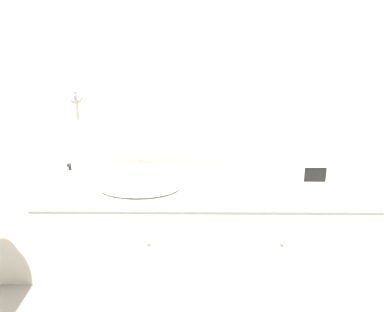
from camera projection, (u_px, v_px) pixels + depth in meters
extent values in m
cube|color=silver|center=(213.00, 117.00, 2.82)|extent=(8.00, 0.06, 2.55)
cube|color=white|center=(178.00, 104.00, 2.74)|extent=(0.96, 0.04, 0.73)
cube|color=#9EA8B2|center=(178.00, 104.00, 2.72)|extent=(0.87, 0.01, 0.64)
cylinder|color=silver|center=(75.00, 94.00, 2.74)|extent=(0.09, 0.01, 0.09)
cylinder|color=silver|center=(73.00, 95.00, 2.69)|extent=(0.02, 0.10, 0.02)
cylinder|color=white|center=(70.00, 85.00, 2.62)|extent=(0.02, 0.02, 0.14)
cube|color=silver|center=(213.00, 254.00, 2.77)|extent=(2.10, 0.55, 0.88)
cube|color=silver|center=(214.00, 189.00, 2.63)|extent=(2.17, 0.58, 0.03)
sphere|color=silver|center=(149.00, 242.00, 2.42)|extent=(0.02, 0.02, 0.02)
sphere|color=silver|center=(283.00, 243.00, 2.42)|extent=(0.02, 0.02, 0.02)
ellipsoid|color=white|center=(140.00, 186.00, 2.59)|extent=(0.50, 0.37, 0.03)
cylinder|color=silver|center=(144.00, 175.00, 2.79)|extent=(0.06, 0.06, 0.03)
cylinder|color=silver|center=(143.00, 163.00, 2.76)|extent=(0.02, 0.02, 0.13)
cylinder|color=silver|center=(142.00, 155.00, 2.71)|extent=(0.02, 0.07, 0.02)
cylinder|color=white|center=(132.00, 172.00, 2.78)|extent=(0.05, 0.02, 0.02)
cylinder|color=white|center=(155.00, 172.00, 2.78)|extent=(0.06, 0.02, 0.02)
cylinder|color=beige|center=(71.00, 179.00, 2.58)|extent=(0.05, 0.05, 0.12)
cylinder|color=black|center=(70.00, 167.00, 2.56)|extent=(0.02, 0.02, 0.04)
cube|color=black|center=(69.00, 165.00, 2.54)|extent=(0.02, 0.03, 0.01)
cube|color=white|center=(312.00, 171.00, 2.70)|extent=(0.19, 0.14, 0.14)
cube|color=black|center=(315.00, 175.00, 2.63)|extent=(0.14, 0.01, 0.09)
cube|color=#B2B2B7|center=(232.00, 185.00, 2.49)|extent=(0.12, 0.01, 0.12)
cube|color=beige|center=(232.00, 185.00, 2.48)|extent=(0.08, 0.00, 0.09)
cube|color=silver|center=(373.00, 188.00, 2.55)|extent=(0.15, 0.11, 0.04)
cube|color=silver|center=(256.00, 187.00, 2.59)|extent=(0.14, 0.14, 0.03)
cube|color=silver|center=(285.00, 196.00, 2.47)|extent=(0.19, 0.11, 0.01)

